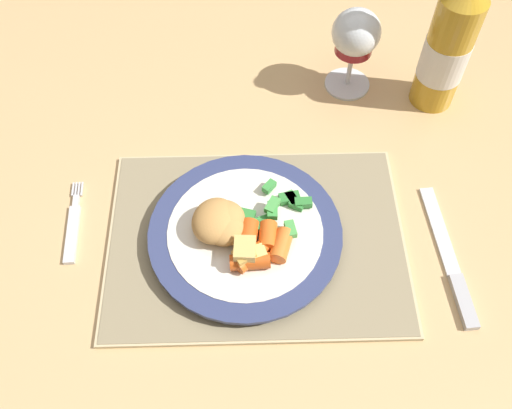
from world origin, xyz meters
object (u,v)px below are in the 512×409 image
object	(u,v)px
fork	(73,227)
wine_glass	(355,37)
table_knife	(452,266)
dining_table	(227,156)
bottle	(449,45)
dinner_plate	(245,234)

from	to	relation	value
fork	wine_glass	bearing A→B (deg)	33.20
table_knife	dining_table	bearing A→B (deg)	139.03
dining_table	fork	distance (m)	0.28
table_knife	bottle	distance (m)	0.31
fork	table_knife	xyz separation A→B (m)	(0.48, -0.07, 0.00)
dining_table	bottle	xyz separation A→B (m)	(0.31, 0.04, 0.18)
table_knife	bottle	xyz separation A→B (m)	(0.03, 0.29, 0.10)
dining_table	dinner_plate	xyz separation A→B (m)	(0.03, -0.20, 0.09)
fork	dinner_plate	bearing A→B (deg)	-6.31
bottle	dinner_plate	bearing A→B (deg)	-139.36
dinner_plate	fork	distance (m)	0.23
dinner_plate	bottle	world-z (taller)	bottle
wine_glass	bottle	size ratio (longest dim) A/B	0.48
dinner_plate	wine_glass	distance (m)	0.33
wine_glass	dining_table	bearing A→B (deg)	-158.22
wine_glass	bottle	distance (m)	0.13
dining_table	bottle	world-z (taller)	bottle
dinner_plate	wine_glass	xyz separation A→B (m)	(0.16, 0.28, 0.08)
dinner_plate	fork	world-z (taller)	dinner_plate
dining_table	table_knife	bearing A→B (deg)	-40.97
bottle	dining_table	bearing A→B (deg)	-171.99
dinner_plate	bottle	xyz separation A→B (m)	(0.29, 0.25, 0.09)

